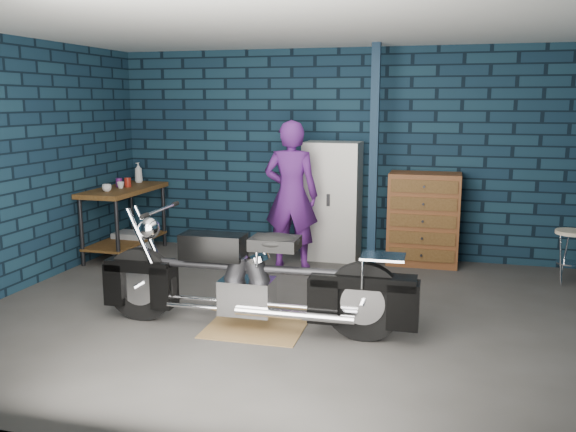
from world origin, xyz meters
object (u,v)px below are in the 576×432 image
motorcycle (254,272)px  storage_bin (133,243)px  workbench (125,222)px  person (291,195)px  locker (332,201)px  tool_chest (424,219)px  shop_stool (569,257)px

motorcycle → storage_bin: motorcycle is taller
workbench → person: person is taller
locker → workbench: bearing=-168.0°
workbench → tool_chest: tool_chest is taller
person → tool_chest: bearing=-163.8°
tool_chest → person: bearing=-159.9°
locker → shop_stool: size_ratio=2.45×
tool_chest → workbench: bearing=-171.6°
workbench → storage_bin: workbench is taller
person → shop_stool: 3.24m
person → storage_bin: size_ratio=3.93×
person → locker: person is taller
person → locker: bearing=-128.6°
storage_bin → locker: bearing=9.4°
workbench → motorcycle: bearing=-40.3°
workbench → tool_chest: size_ratio=1.21×
storage_bin → locker: locker is taller
motorcycle → locker: 2.70m
locker → storage_bin: bearing=-170.6°
motorcycle → storage_bin: size_ratio=5.33×
workbench → tool_chest: (3.84, 0.57, 0.12)m
motorcycle → shop_stool: size_ratio=3.97×
motorcycle → shop_stool: 3.72m
motorcycle → locker: (0.17, 2.69, 0.22)m
motorcycle → person: size_ratio=1.36×
motorcycle → person: bearing=94.8°
storage_bin → shop_stool: shop_stool is taller
workbench → storage_bin: size_ratio=3.04×
workbench → shop_stool: workbench is taller
tool_chest → shop_stool: bearing=-15.5°
storage_bin → motorcycle: bearing=-42.2°
motorcycle → tool_chest: size_ratio=2.13×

